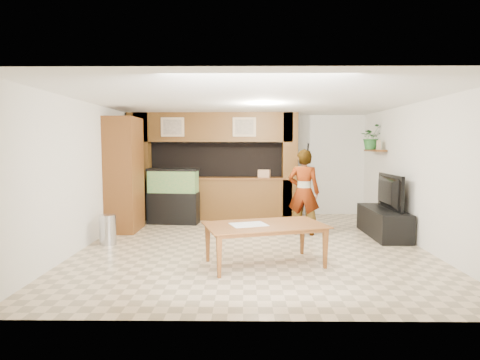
{
  "coord_description": "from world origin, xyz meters",
  "views": [
    {
      "loc": [
        -0.16,
        -7.27,
        1.83
      ],
      "look_at": [
        -0.24,
        0.6,
        1.14
      ],
      "focal_mm": 30.0,
      "sensor_mm": 36.0,
      "label": 1
    }
  ],
  "objects_px": {
    "dining_table": "(266,245)",
    "television": "(384,192)",
    "person": "(304,192)",
    "aquarium": "(173,197)",
    "pantry_cabinet": "(124,174)"
  },
  "relations": [
    {
      "from": "television",
      "to": "person",
      "type": "height_order",
      "value": "person"
    },
    {
      "from": "pantry_cabinet",
      "to": "television",
      "type": "relative_size",
      "value": 1.99
    },
    {
      "from": "aquarium",
      "to": "person",
      "type": "xyz_separation_m",
      "value": [
        2.85,
        -1.14,
        0.24
      ]
    },
    {
      "from": "aquarium",
      "to": "person",
      "type": "relative_size",
      "value": 0.74
    },
    {
      "from": "television",
      "to": "person",
      "type": "xyz_separation_m",
      "value": [
        -1.59,
        0.1,
        -0.03
      ]
    },
    {
      "from": "television",
      "to": "dining_table",
      "type": "bearing_deg",
      "value": 128.36
    },
    {
      "from": "person",
      "to": "dining_table",
      "type": "relative_size",
      "value": 0.98
    },
    {
      "from": "pantry_cabinet",
      "to": "person",
      "type": "height_order",
      "value": "pantry_cabinet"
    },
    {
      "from": "television",
      "to": "dining_table",
      "type": "xyz_separation_m",
      "value": [
        -2.48,
        -2.02,
        -0.58
      ]
    },
    {
      "from": "dining_table",
      "to": "pantry_cabinet",
      "type": "bearing_deg",
      "value": 122.77
    },
    {
      "from": "television",
      "to": "person",
      "type": "relative_size",
      "value": 0.69
    },
    {
      "from": "aquarium",
      "to": "dining_table",
      "type": "relative_size",
      "value": 0.72
    },
    {
      "from": "pantry_cabinet",
      "to": "television",
      "type": "height_order",
      "value": "pantry_cabinet"
    },
    {
      "from": "aquarium",
      "to": "television",
      "type": "xyz_separation_m",
      "value": [
        4.45,
        -1.24,
        0.27
      ]
    },
    {
      "from": "dining_table",
      "to": "television",
      "type": "bearing_deg",
      "value": 22.96
    }
  ]
}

